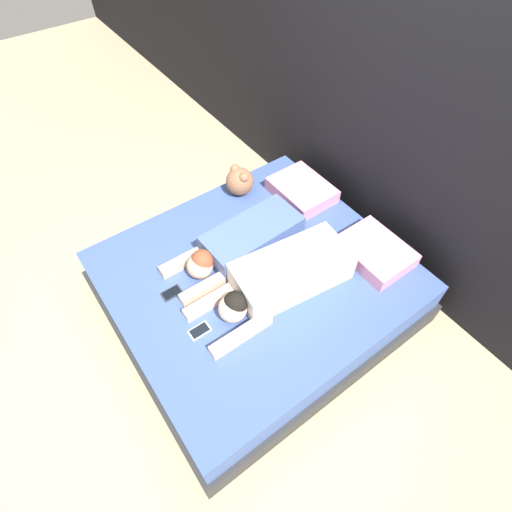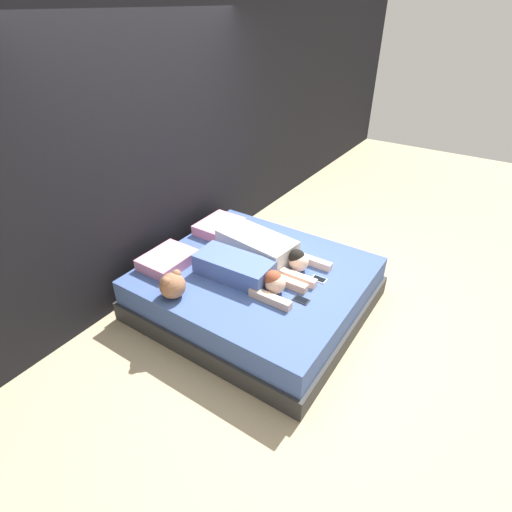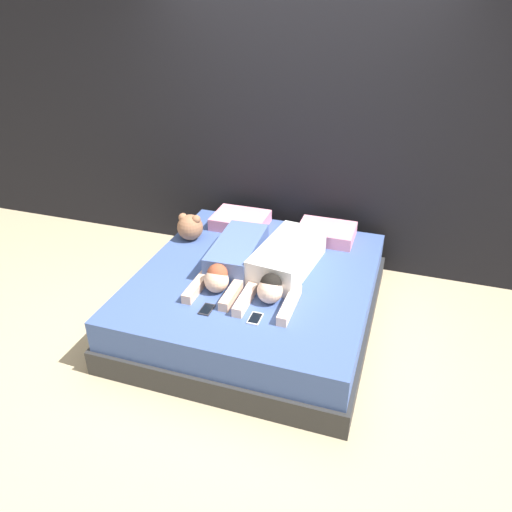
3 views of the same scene
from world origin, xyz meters
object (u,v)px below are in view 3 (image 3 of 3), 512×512
at_px(pillow_head_right, 326,233).
at_px(person_right, 285,263).
at_px(pillow_head_left, 240,220).
at_px(cell_phone_left, 207,309).
at_px(person_left, 233,258).
at_px(cell_phone_right, 255,318).
at_px(plush_toy, 190,227).
at_px(bed, 256,297).

height_order(pillow_head_right, person_right, person_right).
bearing_deg(pillow_head_left, cell_phone_left, -80.15).
relative_size(pillow_head_left, person_left, 0.47).
xyz_separation_m(pillow_head_left, cell_phone_left, (0.23, -1.30, -0.05)).
distance_m(person_right, cell_phone_left, 0.73).
distance_m(pillow_head_left, cell_phone_right, 1.42).
bearing_deg(cell_phone_right, pillow_head_right, 80.64).
bearing_deg(person_right, plush_toy, 161.39).
height_order(pillow_head_left, cell_phone_right, pillow_head_left).
xyz_separation_m(pillow_head_left, pillow_head_right, (0.79, 0.00, 0.00)).
xyz_separation_m(pillow_head_right, person_right, (-0.18, -0.69, 0.05)).
bearing_deg(pillow_head_right, cell_phone_right, -99.36).
bearing_deg(person_left, plush_toy, 146.11).
height_order(pillow_head_left, person_right, person_right).
relative_size(pillow_head_left, person_right, 0.43).
distance_m(pillow_head_left, person_left, 0.76).
height_order(pillow_head_right, cell_phone_left, pillow_head_right).
relative_size(bed, person_right, 1.75).
xyz_separation_m(person_left, plush_toy, (-0.52, 0.35, 0.02)).
distance_m(person_right, plush_toy, 0.98).
distance_m(person_right, cell_phone_right, 0.62).
bearing_deg(plush_toy, person_right, -18.61).
distance_m(bed, person_right, 0.39).
xyz_separation_m(person_left, cell_phone_right, (0.37, -0.57, -0.09)).
xyz_separation_m(bed, plush_toy, (-0.72, 0.36, 0.34)).
xyz_separation_m(person_left, cell_phone_left, (0.02, -0.57, -0.09)).
bearing_deg(pillow_head_right, bed, -118.10).
xyz_separation_m(person_right, plush_toy, (-0.93, 0.31, 0.01)).
distance_m(bed, cell_phone_right, 0.63).
distance_m(pillow_head_right, person_right, 0.72).
relative_size(bed, pillow_head_right, 4.11).
bearing_deg(bed, plush_toy, 153.33).
distance_m(person_left, cell_phone_left, 0.58).
bearing_deg(cell_phone_left, cell_phone_right, 1.03).
bearing_deg(plush_toy, bed, -26.67).
height_order(bed, person_right, person_right).
relative_size(pillow_head_right, plush_toy, 2.06).
height_order(person_left, person_right, person_right).
bearing_deg(person_left, bed, -2.27).
bearing_deg(person_left, cell_phone_right, -56.76).
bearing_deg(person_left, cell_phone_left, -87.60).
height_order(pillow_head_left, pillow_head_right, same).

